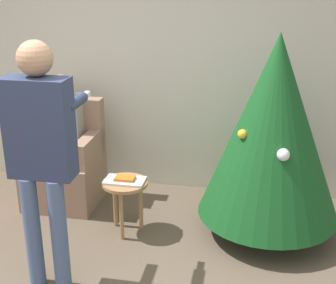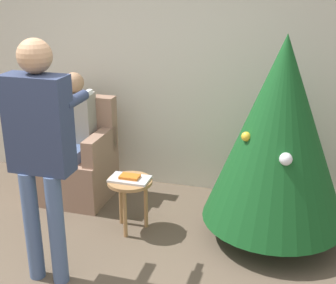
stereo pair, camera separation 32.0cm
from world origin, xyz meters
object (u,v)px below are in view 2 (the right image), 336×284
(armchair, at_px, (77,162))
(side_stool, at_px, (130,188))
(christmas_tree, at_px, (279,132))
(person_standing, at_px, (40,141))
(person_seated, at_px, (73,131))

(armchair, height_order, side_stool, armchair)
(christmas_tree, bearing_deg, person_standing, -146.86)
(christmas_tree, height_order, armchair, christmas_tree)
(person_standing, bearing_deg, person_seated, 108.26)
(armchair, distance_m, person_standing, 1.54)
(person_seated, relative_size, side_stool, 2.64)
(armchair, relative_size, person_seated, 0.80)
(person_standing, distance_m, side_stool, 1.12)
(person_standing, bearing_deg, christmas_tree, 33.14)
(christmas_tree, xyz_separation_m, side_stool, (-1.24, -0.23, -0.58))
(person_seated, xyz_separation_m, side_stool, (0.76, -0.46, -0.31))
(person_seated, bearing_deg, armchair, 90.00)
(armchair, bearing_deg, christmas_tree, -7.25)
(christmas_tree, bearing_deg, armchair, 172.75)
(armchair, bearing_deg, side_stool, -32.29)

